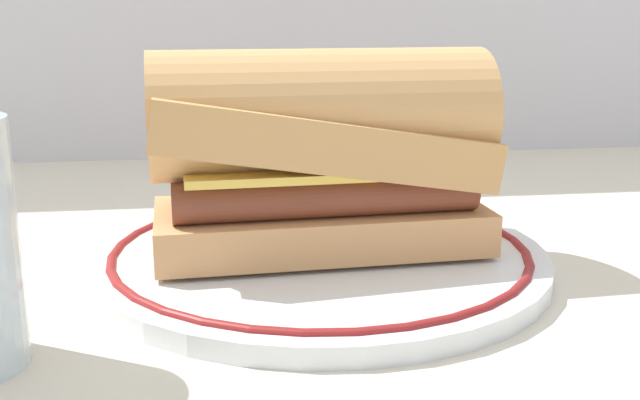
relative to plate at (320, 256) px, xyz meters
name	(u,v)px	position (x,y,z in m)	size (l,w,h in m)	color
ground_plane	(297,288)	(-0.02, -0.03, -0.01)	(1.50, 1.50, 0.00)	beige
plate	(320,256)	(0.00, 0.00, 0.00)	(0.29, 0.29, 0.01)	white
sausage_sandwich	(320,149)	(0.00, 0.00, 0.07)	(0.21, 0.10, 0.12)	tan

